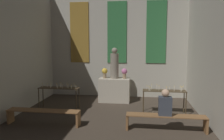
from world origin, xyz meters
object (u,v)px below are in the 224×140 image
object	(u,v)px
statue	(115,64)
candle_rack_right	(164,93)
flower_vase_right	(124,73)
candle_rack_left	(59,90)
person_seated	(165,104)
flower_vase_left	(105,72)
altar	(114,90)
pew_back_right	(166,119)
pew_back_left	(43,114)

from	to	relation	value
statue	candle_rack_right	xyz separation A→B (m)	(1.92, -1.39, -0.85)
flower_vase_right	candle_rack_left	world-z (taller)	flower_vase_right
candle_rack_left	person_seated	size ratio (longest dim) A/B	1.99
candle_rack_right	person_seated	bearing A→B (deg)	-95.01
flower_vase_right	person_seated	world-z (taller)	flower_vase_right
flower_vase_left	candle_rack_right	bearing A→B (deg)	-30.84
statue	flower_vase_right	world-z (taller)	statue
statue	candle_rack_left	bearing A→B (deg)	-143.81
statue	candle_rack_right	bearing A→B (deg)	-36.03
altar	pew_back_right	size ratio (longest dim) A/B	0.58
statue	flower_vase_left	xyz separation A→B (m)	(-0.42, -0.00, -0.33)
flower_vase_right	candle_rack_left	bearing A→B (deg)	-149.03
flower_vase_left	candle_rack_right	world-z (taller)	flower_vase_left
flower_vase_left	candle_rack_left	world-z (taller)	flower_vase_left
statue	person_seated	size ratio (longest dim) A/B	1.73
statue	flower_vase_left	bearing A→B (deg)	-180.00
flower_vase_right	pew_back_right	distance (m)	3.38
flower_vase_right	candle_rack_right	size ratio (longest dim) A/B	0.29
flower_vase_right	candle_rack_right	distance (m)	2.11
altar	statue	world-z (taller)	statue
flower_vase_right	candle_rack_right	world-z (taller)	flower_vase_right
flower_vase_left	candle_rack_right	xyz separation A→B (m)	(2.33, -1.39, -0.52)
altar	pew_back_left	xyz separation A→B (m)	(-1.81, -2.95, -0.16)
candle_rack_right	statue	bearing A→B (deg)	143.97
pew_back_right	candle_rack_left	bearing A→B (deg)	157.31
flower_vase_left	pew_back_right	size ratio (longest dim) A/B	0.19
flower_vase_right	candle_rack_left	distance (m)	2.76
pew_back_right	statue	bearing A→B (deg)	121.54
pew_back_left	person_seated	bearing A→B (deg)	0.00
statue	candle_rack_left	world-z (taller)	statue
candle_rack_right	pew_back_left	bearing A→B (deg)	-157.33
candle_rack_left	candle_rack_right	xyz separation A→B (m)	(3.82, 0.00, 0.00)
flower_vase_left	candle_rack_left	bearing A→B (deg)	-136.87
person_seated	candle_rack_left	bearing A→B (deg)	157.14
statue	pew_back_left	xyz separation A→B (m)	(-1.81, -2.95, -1.24)
altar	pew_back_left	bearing A→B (deg)	-121.54
flower_vase_left	flower_vase_right	bearing A→B (deg)	0.00
flower_vase_right	pew_back_right	xyz separation A→B (m)	(1.39, -2.95, -0.91)
altar	pew_back_left	world-z (taller)	altar
candle_rack_left	pew_back_right	size ratio (longest dim) A/B	0.67
altar	flower_vase_right	size ratio (longest dim) A/B	3.00
altar	candle_rack_right	distance (m)	2.38
candle_rack_left	candle_rack_right	size ratio (longest dim) A/B	1.00
flower_vase_left	person_seated	world-z (taller)	flower_vase_left
candle_rack_left	pew_back_left	size ratio (longest dim) A/B	0.67
flower_vase_left	person_seated	bearing A→B (deg)	-53.32
flower_vase_right	pew_back_right	world-z (taller)	flower_vase_right
flower_vase_left	person_seated	size ratio (longest dim) A/B	0.58
altar	statue	xyz separation A→B (m)	(0.00, 0.00, 1.08)
flower_vase_left	statue	bearing A→B (deg)	0.00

